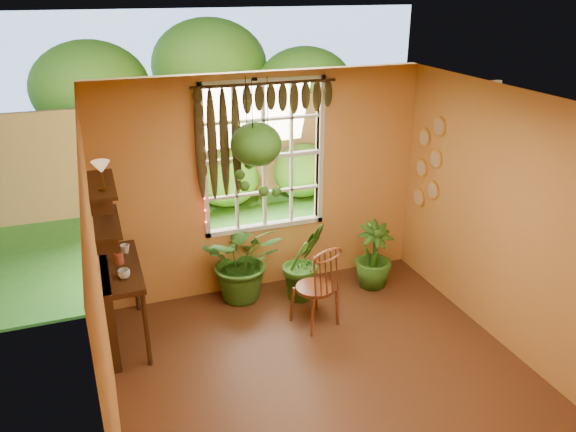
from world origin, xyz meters
name	(u,v)px	position (x,y,z in m)	size (l,w,h in m)	color
floor	(338,392)	(0.00, 0.00, 0.00)	(4.50, 4.50, 0.00)	#562918
ceiling	(350,113)	(0.00, 0.00, 2.70)	(4.50, 4.50, 0.00)	silver
wall_back	(265,185)	(0.00, 2.25, 1.35)	(4.00, 4.00, 0.00)	#DB944A
wall_left	(102,310)	(-2.00, 0.00, 1.35)	(4.50, 4.50, 0.00)	#DB944A
wall_right	(530,235)	(2.00, 0.00, 1.35)	(4.50, 4.50, 0.00)	#DB944A
window	(264,157)	(0.00, 2.28, 1.70)	(1.52, 0.10, 1.86)	white
valance_vine	(259,111)	(-0.08, 2.16, 2.28)	(1.70, 0.12, 1.10)	#3B2410
string_lights	(202,161)	(-0.76, 2.19, 1.75)	(0.03, 0.03, 1.54)	#FF2633
wall_plates	(428,164)	(1.98, 1.79, 1.55)	(0.04, 0.32, 1.10)	#FDEECF
counter_ledge	(113,296)	(-1.91, 1.60, 0.55)	(0.40, 1.20, 0.90)	#3B2410
shelf_lower	(107,222)	(-1.88, 1.60, 1.40)	(0.25, 0.90, 0.04)	#3B2410
shelf_upper	(101,185)	(-1.88, 1.60, 1.80)	(0.25, 0.90, 0.04)	#3B2410
backyard	(205,112)	(0.24, 6.87, 1.28)	(14.00, 10.00, 12.00)	#1F5819
windsor_chair	(317,298)	(0.25, 1.16, 0.34)	(0.55, 0.56, 1.16)	brown
potted_plant_left	(243,259)	(-0.37, 2.00, 0.53)	(0.95, 0.82, 1.06)	#224F15
potted_plant_mid	(304,261)	(0.33, 1.76, 0.50)	(0.55, 0.44, 1.00)	#224F15
potted_plant_right	(373,255)	(1.26, 1.73, 0.43)	(0.48, 0.48, 0.86)	#224F15
hanging_basket	(256,150)	(-0.20, 1.92, 1.90)	(0.57, 0.57, 1.37)	black
cup_a	(124,274)	(-1.78, 1.30, 0.95)	(0.12, 0.12, 0.10)	silver
cup_b	(125,249)	(-1.72, 1.89, 0.95)	(0.10, 0.10, 0.09)	beige
brush_jar	(118,252)	(-1.80, 1.65, 1.04)	(0.10, 0.10, 0.35)	#99442C
shelf_vase	(105,208)	(-1.87, 1.80, 1.48)	(0.12, 0.12, 0.12)	#B2AD99
tiffany_lamp	(101,169)	(-1.86, 1.37, 2.03)	(0.17, 0.17, 0.29)	#553718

